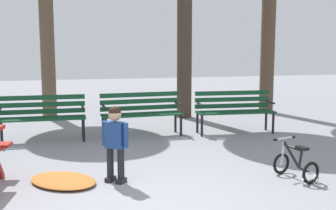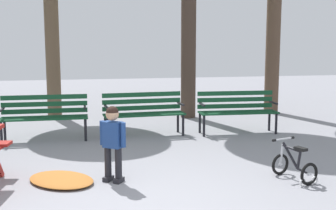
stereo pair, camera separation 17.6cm
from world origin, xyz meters
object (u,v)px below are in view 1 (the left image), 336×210
at_px(park_bench_far_right, 234,108).
at_px(kids_bicycle, 296,165).
at_px(park_bench_right, 141,110).
at_px(park_bench_left, 42,114).
at_px(child_standing, 115,138).

relative_size(park_bench_far_right, kids_bicycle, 2.60).
relative_size(park_bench_right, kids_bicycle, 2.60).
height_order(park_bench_right, kids_bicycle, park_bench_right).
distance_m(park_bench_left, kids_bicycle, 4.72).
bearing_deg(child_standing, kids_bicycle, -10.54).
bearing_deg(park_bench_left, park_bench_right, 0.70).
distance_m(park_bench_far_right, child_standing, 3.83).
height_order(park_bench_right, child_standing, child_standing).
bearing_deg(kids_bicycle, park_bench_far_right, 83.08).
bearing_deg(child_standing, park_bench_far_right, 43.80).
distance_m(child_standing, kids_bicycle, 2.46).
distance_m(park_bench_right, child_standing, 2.94).
relative_size(park_bench_left, park_bench_right, 0.99).
bearing_deg(park_bench_left, child_standing, -69.46).
height_order(park_bench_left, child_standing, child_standing).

